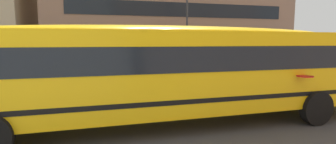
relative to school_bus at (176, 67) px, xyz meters
The scene contains 7 objects.
ground_plane 3.44m from the school_bus, 140.72° to the left, with size 400.00×400.00×0.00m, color #424244.
sidewalk_far 10.69m from the school_bus, 102.31° to the left, with size 120.00×3.00×0.01m, color gray.
lane_centreline 3.44m from the school_bus, 140.72° to the left, with size 110.00×0.16×0.01m, color silver.
school_bus is the anchor object (origin of this frame).
parked_car_white_beside_sign 12.90m from the school_bus, 35.56° to the left, with size 3.93×1.93×1.64m.
street_lamp 10.56m from the school_bus, 69.16° to the left, with size 0.44×0.44×6.80m.
apartment_block_far_centre 18.40m from the school_bus, 76.76° to the left, with size 20.93×11.04×13.30m.
Camera 1 is at (-0.00, -9.46, 2.62)m, focal length 27.11 mm.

